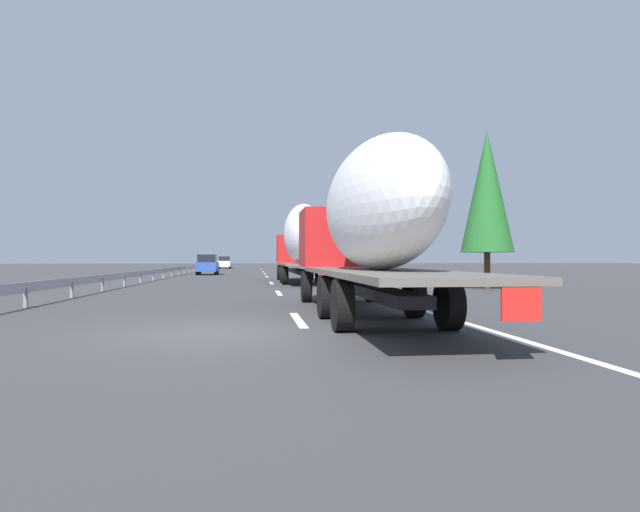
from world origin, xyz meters
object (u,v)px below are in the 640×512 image
(truck_lead, at_px, (301,240))
(car_blue_sedan, at_px, (207,265))
(truck_trailing, at_px, (368,222))
(road_sign, at_px, (309,252))
(car_white_van, at_px, (225,262))

(truck_lead, relative_size, car_blue_sedan, 3.11)
(truck_lead, xyz_separation_m, truck_trailing, (-19.32, -0.00, -0.21))
(truck_lead, relative_size, road_sign, 3.85)
(car_blue_sedan, height_order, road_sign, road_sign)
(truck_trailing, distance_m, car_white_van, 70.46)
(truck_lead, xyz_separation_m, car_white_van, (50.74, 7.32, -1.66))
(truck_trailing, xyz_separation_m, road_sign, (44.95, -3.10, -0.11))
(truck_lead, distance_m, car_white_van, 51.29)
(truck_trailing, relative_size, road_sign, 4.20)
(truck_trailing, height_order, road_sign, truck_trailing)
(car_blue_sedan, distance_m, car_white_van, 32.76)
(truck_trailing, bearing_deg, road_sign, -3.94)
(car_blue_sedan, distance_m, road_sign, 12.83)
(car_blue_sedan, relative_size, car_white_van, 0.94)
(truck_trailing, height_order, car_white_van, truck_trailing)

